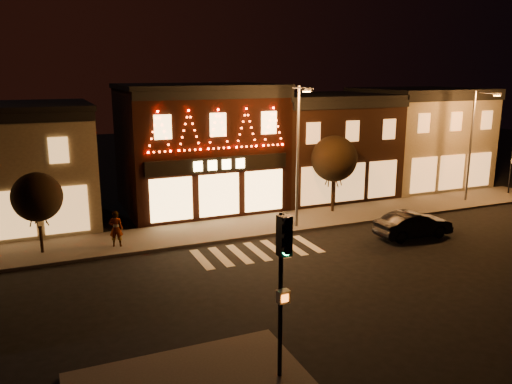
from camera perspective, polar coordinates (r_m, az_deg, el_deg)
ground at (r=23.40m, az=4.07°, el=-9.66°), size 120.00×120.00×0.00m
sidewalk_far at (r=30.99m, az=0.63°, el=-3.68°), size 44.00×4.00×0.15m
building_pulp at (r=34.92m, az=-6.35°, el=5.05°), size 10.20×8.34×8.30m
building_right_a at (r=38.78m, az=7.27°, el=5.24°), size 9.20×8.28×7.50m
building_right_b at (r=43.97m, az=17.52°, el=5.87°), size 9.20×8.28×7.80m
traffic_signal_near at (r=14.70m, az=3.00°, el=-8.11°), size 0.38×0.53×5.10m
streetlamp_mid at (r=29.37m, az=4.79°, el=5.08°), size 0.74×1.87×8.18m
streetlamp_right at (r=38.71m, az=23.09°, el=5.58°), size 0.67×1.75×7.65m
tree_left at (r=27.62m, az=-23.15°, el=-0.51°), size 2.47×2.47×4.12m
tree_right at (r=33.41m, az=8.68°, el=3.68°), size 2.97×2.97×4.97m
dark_sedan at (r=30.12m, az=17.07°, el=-3.48°), size 4.46×1.61×1.46m
pedestrian at (r=27.77m, az=-15.29°, el=-3.95°), size 0.80×0.64×1.92m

